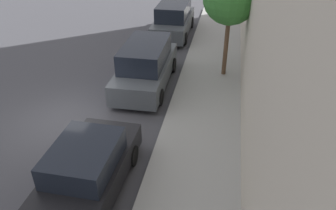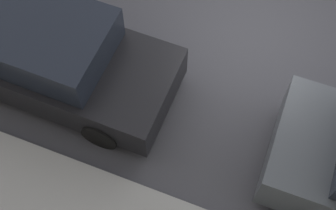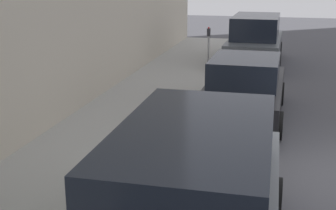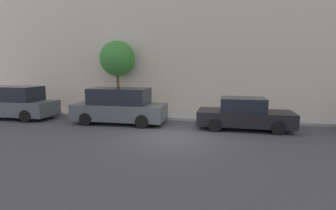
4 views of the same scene
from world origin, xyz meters
The scene contains 5 objects.
ground_plane centered at (0.00, 0.00, 0.00)m, with size 60.00×60.00×0.00m, color #424247.
sidewalk centered at (4.85, 0.00, 0.07)m, with size 2.71×32.00×0.15m.
parked_sedan_second centered at (2.14, -3.11, 0.73)m, with size 1.92×4.52×1.54m.
parked_minivan_third centered at (2.17, 3.33, 0.92)m, with size 2.02×4.92×1.90m.
parked_minivan_fourth centered at (2.21, 10.00, 0.92)m, with size 2.02×4.90×1.90m.
Camera 1 is at (5.44, -8.98, 6.71)m, focal length 35.00 mm.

